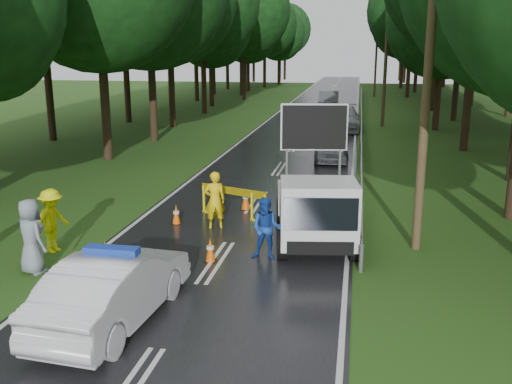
% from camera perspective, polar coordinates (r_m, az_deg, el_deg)
% --- Properties ---
extents(ground, '(160.00, 160.00, 0.00)m').
position_cam_1_polar(ground, '(14.97, -4.00, -7.02)').
color(ground, '#294A15').
rests_on(ground, ground).
extents(road, '(7.00, 140.00, 0.02)m').
position_cam_1_polar(road, '(43.99, 5.58, 7.08)').
color(road, black).
rests_on(road, ground).
extents(guardrail, '(0.12, 60.06, 0.70)m').
position_cam_1_polar(guardrail, '(43.46, 10.47, 7.54)').
color(guardrail, gray).
rests_on(guardrail, ground).
extents(utility_pole_near, '(1.40, 0.24, 10.00)m').
position_cam_1_polar(utility_pole_near, '(15.62, 16.90, 12.34)').
color(utility_pole_near, '#453720').
rests_on(utility_pole_near, ground).
extents(utility_pole_mid, '(1.40, 0.24, 10.00)m').
position_cam_1_polar(utility_pole_mid, '(41.55, 12.88, 13.37)').
color(utility_pole_mid, '#453720').
rests_on(utility_pole_mid, ground).
extents(utility_pole_far, '(1.40, 0.24, 10.00)m').
position_cam_1_polar(utility_pole_far, '(67.54, 11.95, 13.60)').
color(utility_pole_far, '#453720').
rests_on(utility_pole_far, ground).
extents(police_sedan, '(1.90, 4.53, 1.60)m').
position_cam_1_polar(police_sedan, '(11.93, -13.99, -9.33)').
color(police_sedan, silver).
rests_on(police_sedan, ground).
extents(work_truck, '(2.75, 5.01, 3.80)m').
position_cam_1_polar(work_truck, '(16.12, 5.95, -1.64)').
color(work_truck, gray).
rests_on(work_truck, ground).
extents(barrier, '(2.33, 0.95, 1.03)m').
position_cam_1_polar(barrier, '(18.53, -2.29, -0.29)').
color(barrier, '#F7F00D').
rests_on(barrier, ground).
extents(officer, '(0.76, 0.63, 1.79)m').
position_cam_1_polar(officer, '(17.46, -4.14, -0.82)').
color(officer, yellow).
rests_on(officer, ground).
extents(civilian, '(0.84, 0.67, 1.66)m').
position_cam_1_polar(civilian, '(14.91, 1.03, -3.68)').
color(civilian, '#183F9D').
rests_on(civilian, ground).
extents(bystander_left, '(0.89, 1.26, 1.77)m').
position_cam_1_polar(bystander_left, '(16.35, -19.72, -2.72)').
color(bystander_left, '#E4E90C').
rests_on(bystander_left, ground).
extents(bystander_right, '(1.10, 0.98, 1.88)m').
position_cam_1_polar(bystander_right, '(15.01, -21.59, -4.15)').
color(bystander_right, gray).
rests_on(bystander_right, ground).
extents(queue_car_first, '(1.90, 4.15, 1.38)m').
position_cam_1_polar(queue_car_first, '(28.47, 7.50, 4.53)').
color(queue_car_first, '#43474B').
rests_on(queue_car_first, ground).
extents(queue_car_second, '(2.31, 5.55, 1.60)m').
position_cam_1_polar(queue_car_second, '(39.30, 8.67, 7.30)').
color(queue_car_second, '#9EA2A6').
rests_on(queue_car_second, ground).
extents(queue_car_third, '(2.40, 4.78, 1.30)m').
position_cam_1_polar(queue_car_third, '(45.34, 6.78, 8.07)').
color(queue_car_third, black).
rests_on(queue_car_third, ground).
extents(queue_car_fourth, '(1.87, 5.02, 1.64)m').
position_cam_1_polar(queue_car_fourth, '(52.45, 7.28, 9.06)').
color(queue_car_fourth, '#3F4246').
rests_on(queue_car_fourth, ground).
extents(cone_near_left, '(0.37, 0.37, 0.77)m').
position_cam_1_polar(cone_near_left, '(14.79, -14.80, -6.20)').
color(cone_near_left, black).
rests_on(cone_near_left, ground).
extents(cone_center, '(0.31, 0.31, 0.66)m').
position_cam_1_polar(cone_center, '(14.89, -4.59, -5.83)').
color(cone_center, black).
rests_on(cone_center, ground).
extents(cone_far, '(0.36, 0.36, 0.77)m').
position_cam_1_polar(cone_far, '(19.54, -1.03, -0.75)').
color(cone_far, black).
rests_on(cone_far, ground).
extents(cone_left_mid, '(0.31, 0.31, 0.65)m').
position_cam_1_polar(cone_left_mid, '(18.14, -7.98, -2.25)').
color(cone_left_mid, black).
rests_on(cone_left_mid, ground).
extents(cone_right, '(0.33, 0.33, 0.70)m').
position_cam_1_polar(cone_right, '(15.85, 9.60, -4.67)').
color(cone_right, black).
rests_on(cone_right, ground).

